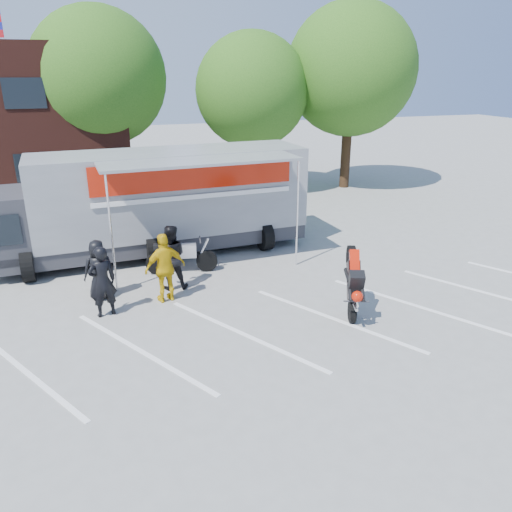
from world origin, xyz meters
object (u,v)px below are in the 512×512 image
tree_mid (252,91)px  spectator_hivis (165,268)px  transporter_truck (161,252)px  stunt_bike_rider (348,310)px  spectator_leather_a (99,270)px  tree_right (351,70)px  spectator_leather_c (171,257)px  parked_motorcycle (183,272)px  spectator_leather_b (102,282)px  tree_left (98,77)px

tree_mid → spectator_hivis: (-6.21, -11.57, -3.99)m
transporter_truck → stunt_bike_rider: (3.99, -5.96, 0.00)m
spectator_leather_a → tree_right: bearing=-147.9°
tree_right → spectator_hivis: size_ratio=4.80×
tree_mid → tree_right: bearing=-5.7°
tree_right → transporter_truck: bearing=-146.3°
transporter_truck → spectator_hivis: size_ratio=5.68×
tree_right → stunt_bike_rider: size_ratio=4.68×
tree_right → spectator_leather_c: 15.82m
parked_motorcycle → stunt_bike_rider: 5.36m
transporter_truck → spectator_leather_c: size_ratio=5.75×
transporter_truck → spectator_leather_b: 4.79m
tree_left → stunt_bike_rider: tree_left is taller
tree_left → tree_mid: (7.00, -1.00, -0.62)m
spectator_leather_b → spectator_hivis: bearing=180.0°
spectator_hivis → tree_mid: bearing=-131.0°
tree_mid → parked_motorcycle: tree_mid is taller
tree_right → spectator_leather_a: (-12.89, -10.36, -5.04)m
spectator_leather_c → tree_left: bearing=-76.5°
stunt_bike_rider → parked_motorcycle: bearing=153.1°
parked_motorcycle → spectator_hivis: bearing=168.1°
transporter_truck → spectator_hivis: spectator_hivis is taller
parked_motorcycle → spectator_leather_b: size_ratio=1.20×
parked_motorcycle → stunt_bike_rider: (3.63, -3.95, 0.00)m
stunt_bike_rider → spectator_leather_a: 6.74m
tree_right → spectator_leather_c: (-10.94, -10.30, -4.94)m
spectator_leather_a → spectator_leather_c: bearing=175.1°
spectator_leather_b → spectator_leather_c: spectator_leather_c is taller
spectator_leather_a → spectator_leather_b: bearing=86.2°
tree_mid → spectator_hivis: size_ratio=4.04×
parked_motorcycle → spectator_leather_c: (-0.49, -1.09, 0.94)m
spectator_leather_a → spectator_leather_c: (1.95, 0.06, 0.11)m
tree_left → transporter_truck: (1.19, -8.70, -5.57)m
spectator_hivis → transporter_truck: bearing=-108.7°
tree_mid → spectator_leather_b: tree_mid is taller
tree_mid → spectator_leather_c: tree_mid is taller
spectator_leather_c → tree_right: bearing=-128.3°
tree_left → transporter_truck: 10.40m
spectator_leather_a → spectator_leather_c: 1.95m
transporter_truck → spectator_leather_b: size_ratio=5.81×
tree_right → spectator_leather_b: bearing=-138.3°
tree_left → spectator_hivis: bearing=-86.4°
spectator_leather_c → parked_motorcycle: bearing=-106.0°
spectator_leather_a → tree_mid: bearing=-132.7°
tree_left → transporter_truck: size_ratio=0.80×
stunt_bike_rider → spectator_leather_a: bearing=175.8°
tree_mid → spectator_leather_c: bearing=-118.8°
spectator_leather_b → spectator_hivis: size_ratio=0.98×
spectator_leather_b → spectator_hivis: (1.63, 0.38, 0.02)m
tree_left → spectator_leather_c: bearing=-84.9°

